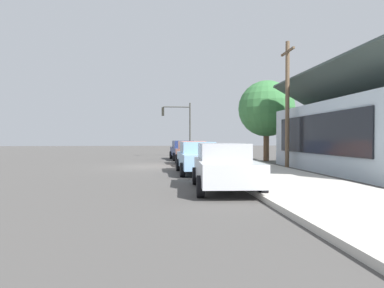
{
  "coord_description": "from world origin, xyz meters",
  "views": [
    {
      "loc": [
        20.43,
        0.64,
        1.76
      ],
      "look_at": [
        2.28,
        2.5,
        1.46
      ],
      "focal_mm": 30.14,
      "sensor_mm": 36.0,
      "label": 1
    }
  ],
  "objects_px": {
    "traffic_light_main": "(179,121)",
    "fire_hydrant_red": "(211,157)",
    "shade_tree": "(266,109)",
    "car_navy": "(183,150)",
    "car_coral": "(192,153)",
    "utility_pole_wooden": "(287,102)",
    "car_skyblue": "(198,157)",
    "car_silver": "(224,166)"
  },
  "relations": [
    {
      "from": "car_navy",
      "to": "car_coral",
      "type": "xyz_separation_m",
      "value": [
        5.55,
        0.2,
        -0.0
      ]
    },
    {
      "from": "car_coral",
      "to": "traffic_light_main",
      "type": "xyz_separation_m",
      "value": [
        -9.54,
        -0.31,
        2.68
      ]
    },
    {
      "from": "fire_hydrant_red",
      "to": "car_silver",
      "type": "bearing_deg",
      "value": -6.74
    },
    {
      "from": "utility_pole_wooden",
      "to": "car_navy",
      "type": "bearing_deg",
      "value": -146.83
    },
    {
      "from": "car_skyblue",
      "to": "shade_tree",
      "type": "xyz_separation_m",
      "value": [
        -8.38,
        6.43,
        3.29
      ]
    },
    {
      "from": "car_skyblue",
      "to": "car_silver",
      "type": "bearing_deg",
      "value": 2.37
    },
    {
      "from": "car_coral",
      "to": "utility_pole_wooden",
      "type": "distance_m",
      "value": 6.85
    },
    {
      "from": "traffic_light_main",
      "to": "fire_hydrant_red",
      "type": "height_order",
      "value": "traffic_light_main"
    },
    {
      "from": "utility_pole_wooden",
      "to": "fire_hydrant_red",
      "type": "height_order",
      "value": "utility_pole_wooden"
    },
    {
      "from": "car_navy",
      "to": "shade_tree",
      "type": "xyz_separation_m",
      "value": [
        2.3,
        6.38,
        3.29
      ]
    },
    {
      "from": "car_silver",
      "to": "utility_pole_wooden",
      "type": "xyz_separation_m",
      "value": [
        -7.49,
        5.32,
        3.11
      ]
    },
    {
      "from": "car_skyblue",
      "to": "traffic_light_main",
      "type": "distance_m",
      "value": 14.91
    },
    {
      "from": "traffic_light_main",
      "to": "utility_pole_wooden",
      "type": "height_order",
      "value": "utility_pole_wooden"
    },
    {
      "from": "car_navy",
      "to": "utility_pole_wooden",
      "type": "relative_size",
      "value": 0.62
    },
    {
      "from": "car_navy",
      "to": "car_skyblue",
      "type": "distance_m",
      "value": 10.68
    },
    {
      "from": "car_coral",
      "to": "utility_pole_wooden",
      "type": "height_order",
      "value": "utility_pole_wooden"
    },
    {
      "from": "shade_tree",
      "to": "utility_pole_wooden",
      "type": "height_order",
      "value": "utility_pole_wooden"
    },
    {
      "from": "car_skyblue",
      "to": "shade_tree",
      "type": "bearing_deg",
      "value": 141.85
    },
    {
      "from": "traffic_light_main",
      "to": "car_skyblue",
      "type": "bearing_deg",
      "value": 0.25
    },
    {
      "from": "car_skyblue",
      "to": "fire_hydrant_red",
      "type": "bearing_deg",
      "value": 164.09
    },
    {
      "from": "shade_tree",
      "to": "car_navy",
      "type": "bearing_deg",
      "value": -109.81
    },
    {
      "from": "car_coral",
      "to": "traffic_light_main",
      "type": "height_order",
      "value": "traffic_light_main"
    },
    {
      "from": "car_skyblue",
      "to": "fire_hydrant_red",
      "type": "xyz_separation_m",
      "value": [
        -5.85,
        1.6,
        -0.32
      ]
    },
    {
      "from": "car_navy",
      "to": "car_skyblue",
      "type": "xyz_separation_m",
      "value": [
        10.68,
        -0.05,
        0.0
      ]
    },
    {
      "from": "utility_pole_wooden",
      "to": "car_silver",
      "type": "bearing_deg",
      "value": -35.38
    },
    {
      "from": "car_silver",
      "to": "car_coral",
      "type": "bearing_deg",
      "value": -176.56
    },
    {
      "from": "car_coral",
      "to": "utility_pole_wooden",
      "type": "bearing_deg",
      "value": 57.9
    },
    {
      "from": "car_coral",
      "to": "shade_tree",
      "type": "height_order",
      "value": "shade_tree"
    },
    {
      "from": "car_skyblue",
      "to": "utility_pole_wooden",
      "type": "distance_m",
      "value": 6.77
    },
    {
      "from": "car_skyblue",
      "to": "fire_hydrant_red",
      "type": "relative_size",
      "value": 6.51
    },
    {
      "from": "shade_tree",
      "to": "fire_hydrant_red",
      "type": "xyz_separation_m",
      "value": [
        2.53,
        -4.84,
        -3.61
      ]
    },
    {
      "from": "car_skyblue",
      "to": "car_silver",
      "type": "relative_size",
      "value": 1.03
    },
    {
      "from": "car_coral",
      "to": "fire_hydrant_red",
      "type": "bearing_deg",
      "value": 114.77
    },
    {
      "from": "traffic_light_main",
      "to": "fire_hydrant_red",
      "type": "relative_size",
      "value": 7.32
    },
    {
      "from": "car_navy",
      "to": "utility_pole_wooden",
      "type": "bearing_deg",
      "value": 30.03
    },
    {
      "from": "car_navy",
      "to": "traffic_light_main",
      "type": "xyz_separation_m",
      "value": [
        -3.99,
        -0.11,
        2.68
      ]
    },
    {
      "from": "car_navy",
      "to": "traffic_light_main",
      "type": "relative_size",
      "value": 0.9
    },
    {
      "from": "shade_tree",
      "to": "traffic_light_main",
      "type": "distance_m",
      "value": 9.06
    },
    {
      "from": "car_coral",
      "to": "shade_tree",
      "type": "xyz_separation_m",
      "value": [
        -3.25,
        6.18,
        3.29
      ]
    },
    {
      "from": "car_silver",
      "to": "utility_pole_wooden",
      "type": "height_order",
      "value": "utility_pole_wooden"
    },
    {
      "from": "car_skyblue",
      "to": "shade_tree",
      "type": "height_order",
      "value": "shade_tree"
    },
    {
      "from": "utility_pole_wooden",
      "to": "shade_tree",
      "type": "bearing_deg",
      "value": 172.31
    }
  ]
}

